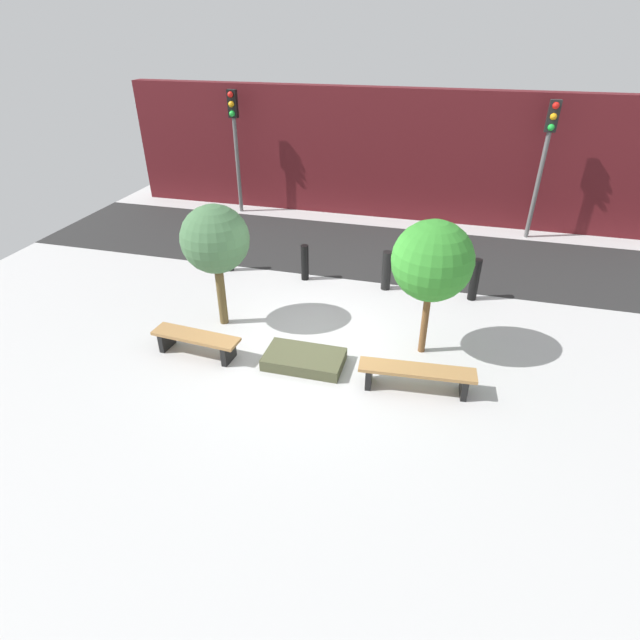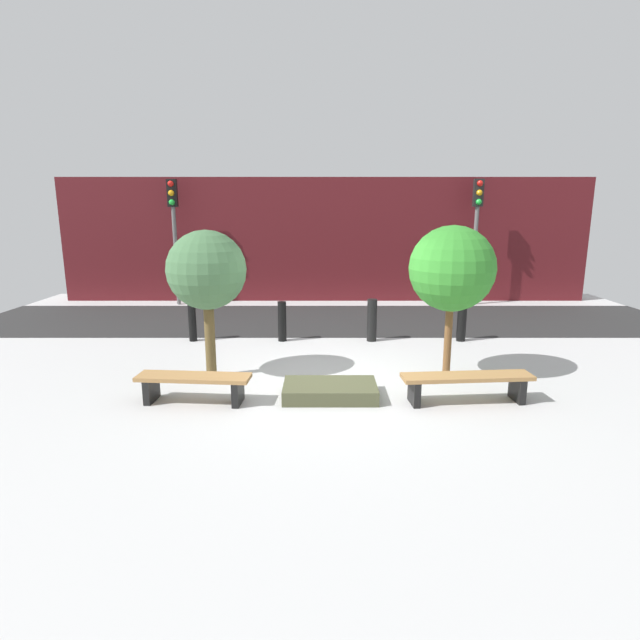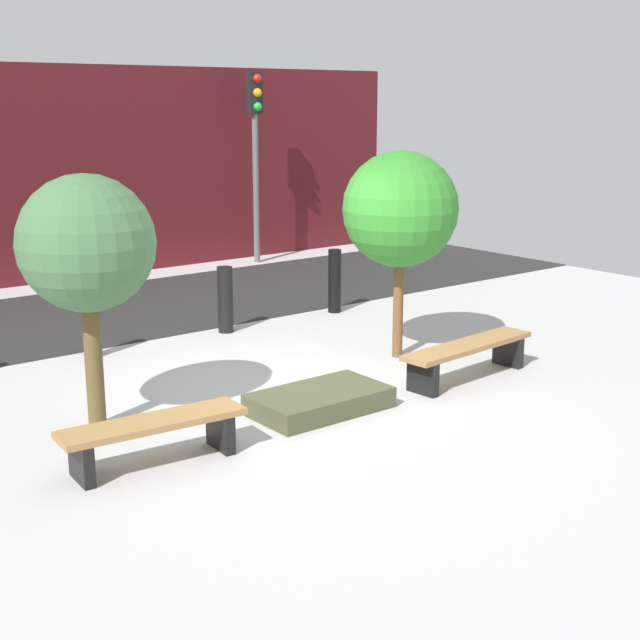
% 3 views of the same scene
% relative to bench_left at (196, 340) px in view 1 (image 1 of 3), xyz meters
% --- Properties ---
extents(ground_plane, '(18.00, 18.00, 0.00)m').
position_rel_bench_left_xyz_m(ground_plane, '(2.02, 0.79, -0.30)').
color(ground_plane, '#B6B6B6').
extents(road_strip, '(18.00, 3.75, 0.01)m').
position_rel_bench_left_xyz_m(road_strip, '(2.02, 5.69, -0.30)').
color(road_strip, '#272727').
rests_on(road_strip, ground).
extents(building_facade, '(16.20, 0.50, 3.76)m').
position_rel_bench_left_xyz_m(building_facade, '(2.02, 8.70, 1.58)').
color(building_facade, '#511419').
rests_on(building_facade, ground).
extents(bench_left, '(1.70, 0.54, 0.42)m').
position_rel_bench_left_xyz_m(bench_left, '(0.00, 0.00, 0.00)').
color(bench_left, black).
rests_on(bench_left, ground).
extents(bench_right, '(1.96, 0.54, 0.43)m').
position_rel_bench_left_xyz_m(bench_right, '(4.04, 0.00, 0.01)').
color(bench_right, black).
rests_on(bench_right, ground).
extents(planter_bed, '(1.42, 0.82, 0.22)m').
position_rel_bench_left_xyz_m(planter_bed, '(2.02, 0.20, -0.20)').
color(planter_bed, '#494B32').
rests_on(planter_bed, ground).
extents(tree_behind_left_bench, '(1.31, 1.31, 2.49)m').
position_rel_bench_left_xyz_m(tree_behind_left_bench, '(0.00, 1.19, 1.51)').
color(tree_behind_left_bench, brown).
rests_on(tree_behind_left_bench, ground).
extents(tree_behind_right_bench, '(1.42, 1.42, 2.57)m').
position_rel_bench_left_xyz_m(tree_behind_right_bench, '(4.04, 1.19, 1.55)').
color(tree_behind_right_bench, brown).
rests_on(tree_behind_right_bench, ground).
extents(bollard_far_left, '(0.17, 0.17, 1.00)m').
position_rel_bench_left_xyz_m(bollard_far_left, '(-0.91, 3.56, 0.19)').
color(bollard_far_left, black).
rests_on(bollard_far_left, ground).
extents(bollard_left, '(0.18, 0.18, 0.87)m').
position_rel_bench_left_xyz_m(bollard_left, '(1.04, 3.56, 0.13)').
color(bollard_left, black).
rests_on(bollard_left, ground).
extents(bollard_center, '(0.21, 0.21, 0.92)m').
position_rel_bench_left_xyz_m(bollard_center, '(3.00, 3.56, 0.16)').
color(bollard_center, black).
rests_on(bollard_center, ground).
extents(bollard_right, '(0.20, 0.20, 0.96)m').
position_rel_bench_left_xyz_m(bollard_right, '(4.95, 3.56, 0.18)').
color(bollard_right, black).
rests_on(bollard_right, ground).
extents(traffic_light_west, '(0.28, 0.27, 3.66)m').
position_rel_bench_left_xyz_m(traffic_light_west, '(-2.41, 7.85, 2.23)').
color(traffic_light_west, '#5E5E5E').
rests_on(traffic_light_west, ground).
extents(traffic_light_mid_west, '(0.28, 0.27, 3.67)m').
position_rel_bench_left_xyz_m(traffic_light_mid_west, '(6.45, 7.85, 2.23)').
color(traffic_light_mid_west, '#5E5E5E').
rests_on(traffic_light_mid_west, ground).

